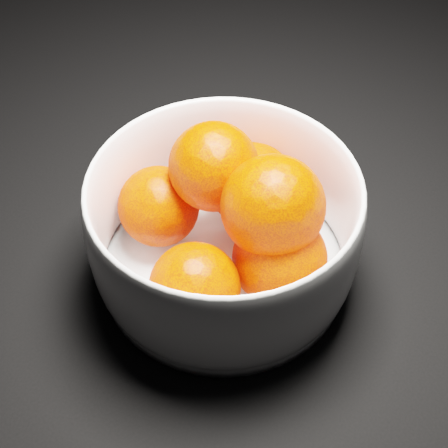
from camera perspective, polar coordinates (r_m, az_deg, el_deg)
bowl at (r=0.47m, az=0.00°, el=-0.41°), size 0.21×0.21×0.10m
orange_pile at (r=0.47m, az=0.90°, el=0.75°), size 0.16×0.16×0.11m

